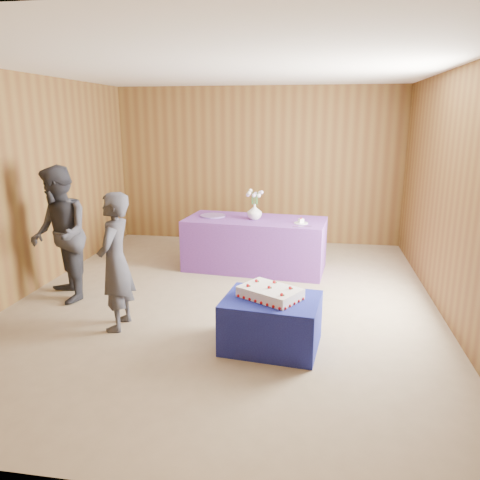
% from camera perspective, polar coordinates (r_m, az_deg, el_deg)
% --- Properties ---
extents(ground, '(6.00, 6.00, 0.00)m').
position_cam_1_polar(ground, '(5.74, -1.83, -7.50)').
color(ground, gray).
rests_on(ground, ground).
extents(room_shell, '(5.04, 6.04, 2.72)m').
position_cam_1_polar(room_shell, '(5.33, -1.99, 10.75)').
color(room_shell, brown).
rests_on(room_shell, ground).
extents(cake_table, '(0.97, 0.80, 0.50)m').
position_cam_1_polar(cake_table, '(4.59, 3.83, -10.02)').
color(cake_table, navy).
rests_on(cake_table, ground).
extents(serving_table, '(2.08, 1.09, 0.75)m').
position_cam_1_polar(serving_table, '(6.85, 1.84, -0.50)').
color(serving_table, '#6F3797').
rests_on(serving_table, ground).
extents(sheet_cake, '(0.69, 0.63, 0.13)m').
position_cam_1_polar(sheet_cake, '(4.49, 3.69, -6.43)').
color(sheet_cake, white).
rests_on(sheet_cake, cake_table).
extents(vase, '(0.28, 0.28, 0.22)m').
position_cam_1_polar(vase, '(6.72, 1.78, 3.46)').
color(vase, silver).
rests_on(vase, serving_table).
extents(flower_spray, '(0.25, 0.25, 0.19)m').
position_cam_1_polar(flower_spray, '(6.68, 1.80, 5.73)').
color(flower_spray, '#26612A').
rests_on(flower_spray, vase).
extents(platter, '(0.45, 0.45, 0.02)m').
position_cam_1_polar(platter, '(6.95, -3.32, 2.97)').
color(platter, '#7051A3').
rests_on(platter, serving_table).
extents(plate, '(0.24, 0.24, 0.01)m').
position_cam_1_polar(plate, '(6.52, 7.44, 2.06)').
color(plate, silver).
rests_on(plate, serving_table).
extents(cake_slice, '(0.09, 0.09, 0.08)m').
position_cam_1_polar(cake_slice, '(6.52, 7.45, 2.38)').
color(cake_slice, white).
rests_on(cake_slice, plate).
extents(knife, '(0.26, 0.08, 0.00)m').
position_cam_1_polar(knife, '(6.34, 7.60, 1.65)').
color(knife, '#ACACB1').
rests_on(knife, serving_table).
extents(guest_left, '(0.38, 0.55, 1.45)m').
position_cam_1_polar(guest_left, '(4.99, -14.96, -2.61)').
color(guest_left, '#35363F').
rests_on(guest_left, ground).
extents(guest_right, '(0.99, 1.01, 1.64)m').
position_cam_1_polar(guest_right, '(5.95, -21.11, 0.60)').
color(guest_right, '#2E2F37').
rests_on(guest_right, ground).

